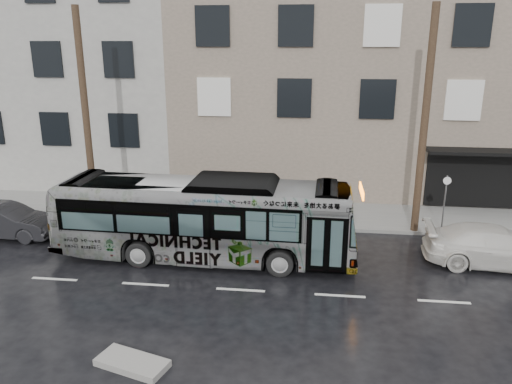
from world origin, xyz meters
The scene contains 11 objects.
ground centered at (0.00, 0.00, 0.00)m, with size 120.00×120.00×0.00m, color black.
sidewalk centered at (0.00, 4.90, 0.07)m, with size 90.00×3.60×0.15m, color gray.
building_taupe centered at (5.00, 12.70, 5.50)m, with size 20.00×12.00×11.00m, color gray.
building_grey centered at (-18.00, 14.20, 8.00)m, with size 26.00×15.00×16.00m, color #A8A79F.
utility_pole_front centered at (6.50, 3.30, 4.65)m, with size 0.30×0.30×9.00m, color #443322.
utility_pole_rear centered at (-7.50, 3.30, 4.65)m, with size 0.30×0.30×9.00m, color #443322.
sign_post centered at (7.60, 3.30, 1.35)m, with size 0.06×0.06×2.40m, color slate.
bus centered at (-1.69, -0.13, 1.54)m, with size 2.59×11.05×3.08m, color #B2B2B2.
white_sedan centered at (8.78, 0.47, 0.72)m, with size 2.02×4.96×1.44m, color silver.
dark_sedan centered at (-10.24, 0.90, 0.68)m, with size 1.45×4.16×1.37m, color black.
slush_pile centered at (-2.09, -6.74, 0.09)m, with size 1.80×0.80×0.18m, color #A19E99.
Camera 1 is at (2.25, -16.92, 7.79)m, focal length 35.00 mm.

